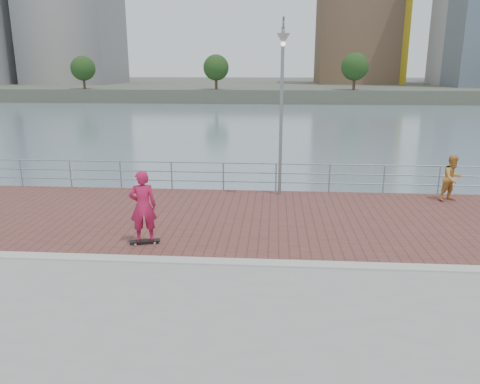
# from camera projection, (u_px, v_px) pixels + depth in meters

# --- Properties ---
(water) EXTENTS (400.00, 400.00, 0.00)m
(water) POSITION_uv_depth(u_px,v_px,m) (234.00, 335.00, 12.13)
(water) COLOR slate
(water) RESTS_ON ground
(brick_lane) EXTENTS (40.00, 6.80, 0.02)m
(brick_lane) POSITION_uv_depth(u_px,v_px,m) (244.00, 218.00, 15.07)
(brick_lane) COLOR brown
(brick_lane) RESTS_ON seawall
(curb) EXTENTS (40.00, 0.40, 0.06)m
(curb) POSITION_uv_depth(u_px,v_px,m) (234.00, 262.00, 11.60)
(curb) COLOR #B7B5AD
(curb) RESTS_ON seawall
(far_shore) EXTENTS (320.00, 95.00, 2.50)m
(far_shore) POSITION_uv_depth(u_px,v_px,m) (272.00, 86.00, 129.72)
(far_shore) COLOR #4C5142
(far_shore) RESTS_ON ground
(guardrail) EXTENTS (39.06, 0.06, 1.13)m
(guardrail) POSITION_uv_depth(u_px,v_px,m) (250.00, 174.00, 18.16)
(guardrail) COLOR #8C9EA8
(guardrail) RESTS_ON brick_lane
(street_lamp) EXTENTS (0.44, 1.29, 6.08)m
(street_lamp) POSITION_uv_depth(u_px,v_px,m) (282.00, 78.00, 16.22)
(street_lamp) COLOR gray
(street_lamp) RESTS_ON brick_lane
(skateboard) EXTENTS (0.84, 0.42, 0.09)m
(skateboard) POSITION_uv_depth(u_px,v_px,m) (145.00, 241.00, 12.83)
(skateboard) COLOR black
(skateboard) RESTS_ON brick_lane
(skateboarder) EXTENTS (0.82, 0.65, 1.98)m
(skateboarder) POSITION_uv_depth(u_px,v_px,m) (143.00, 206.00, 12.57)
(skateboarder) COLOR #B61844
(skateboarder) RESTS_ON skateboard
(bystander) EXTENTS (0.99, 0.89, 1.67)m
(bystander) POSITION_uv_depth(u_px,v_px,m) (452.00, 178.00, 16.72)
(bystander) COLOR gold
(bystander) RESTS_ON brick_lane
(shoreline_trees) EXTENTS (144.60, 5.17, 6.89)m
(shoreline_trees) POSITION_uv_depth(u_px,v_px,m) (351.00, 68.00, 83.54)
(shoreline_trees) COLOR #473323
(shoreline_trees) RESTS_ON far_shore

